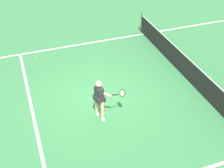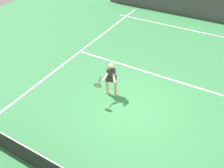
{
  "view_description": "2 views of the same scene",
  "coord_description": "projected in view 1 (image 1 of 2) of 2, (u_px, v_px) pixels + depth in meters",
  "views": [
    {
      "loc": [
        8.8,
        -2.53,
        7.28
      ],
      "look_at": [
        0.49,
        0.42,
        0.86
      ],
      "focal_mm": 48.57,
      "sensor_mm": 36.0,
      "label": 1
    },
    {
      "loc": [
        -2.55,
        6.14,
        6.44
      ],
      "look_at": [
        0.88,
        0.05,
        0.84
      ],
      "focal_mm": 36.9,
      "sensor_mm": 36.0,
      "label": 2
    }
  ],
  "objects": [
    {
      "name": "ground_plane",
      "position": [
        97.0,
        97.0,
        11.67
      ],
      "size": [
        27.49,
        27.49,
        0.0
      ],
      "primitive_type": "plane",
      "color": "#38844C"
    },
    {
      "name": "service_line_marking",
      "position": [
        32.0,
        111.0,
        11.0
      ],
      "size": [
        8.61,
        0.1,
        0.01
      ],
      "primitive_type": "cube",
      "color": "white",
      "rests_on": "ground"
    },
    {
      "name": "sideline_left_marking",
      "position": [
        72.0,
        46.0,
        14.95
      ],
      "size": [
        0.1,
        19.15,
        0.01
      ],
      "primitive_type": "cube",
      "color": "white",
      "rests_on": "ground"
    },
    {
      "name": "court_net",
      "position": [
        187.0,
        68.0,
        12.44
      ],
      "size": [
        9.29,
        0.08,
        1.04
      ],
      "color": "#4C4C51",
      "rests_on": "ground"
    },
    {
      "name": "tennis_player",
      "position": [
        100.0,
        98.0,
        10.28
      ],
      "size": [
        0.66,
        1.07,
        1.55
      ],
      "color": "beige",
      "rests_on": "ground"
    },
    {
      "name": "tennis_ball_mid",
      "position": [
        36.0,
        56.0,
        14.07
      ],
      "size": [
        0.07,
        0.07,
        0.07
      ],
      "primitive_type": "sphere",
      "color": "#D1E533",
      "rests_on": "ground"
    }
  ]
}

